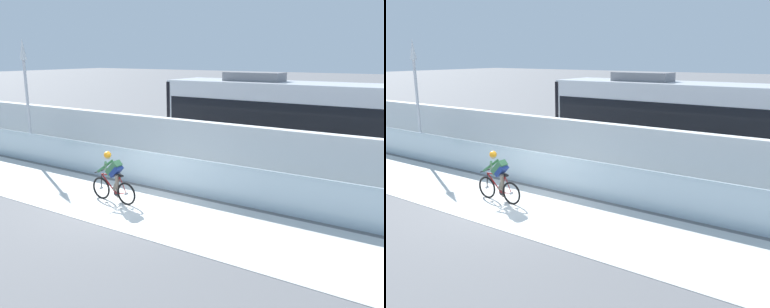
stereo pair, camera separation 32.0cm
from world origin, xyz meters
TOP-DOWN VIEW (x-y plane):
  - ground_plane at (0.00, 0.00)m, footprint 200.00×200.00m
  - bike_path_deck at (0.00, 0.00)m, footprint 32.00×3.20m
  - glass_parapet at (0.00, 1.85)m, footprint 32.00×0.05m
  - concrete_barrier_wall at (0.00, 3.65)m, footprint 32.00×0.36m
  - tram_rail_near at (0.00, 6.13)m, footprint 32.00×0.08m
  - tram_rail_far at (0.00, 7.57)m, footprint 32.00×0.08m
  - tram at (3.03, 6.85)m, footprint 11.06×2.54m
  - cyclist_on_bike at (-0.54, 0.00)m, footprint 1.77×0.58m
  - lamp_post_antenna at (-7.39, 2.15)m, footprint 0.28×0.28m

SIDE VIEW (x-z plane):
  - ground_plane at x=0.00m, z-range 0.00..0.00m
  - tram_rail_near at x=0.00m, z-range 0.00..0.01m
  - tram_rail_far at x=0.00m, z-range 0.00..0.01m
  - bike_path_deck at x=0.00m, z-range 0.00..0.01m
  - glass_parapet at x=0.00m, z-range 0.00..1.24m
  - cyclist_on_bike at x=-0.54m, z-range -0.02..1.59m
  - concrete_barrier_wall at x=0.00m, z-range 0.00..2.15m
  - tram at x=3.03m, z-range -0.01..3.80m
  - lamp_post_antenna at x=-7.39m, z-range 0.69..5.89m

